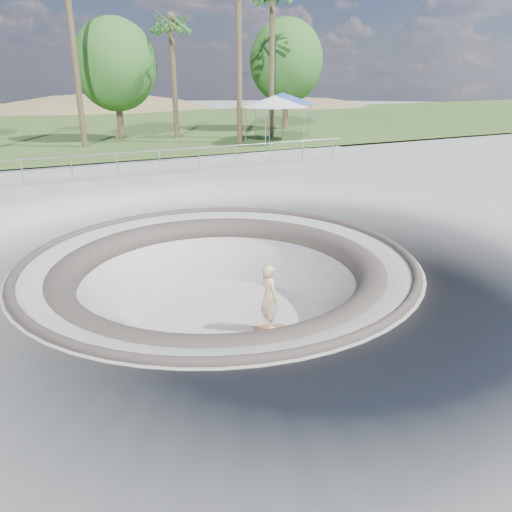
% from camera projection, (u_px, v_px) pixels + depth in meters
% --- Properties ---
extents(ground, '(180.00, 180.00, 0.00)m').
position_uv_depth(ground, '(219.00, 259.00, 13.06)').
color(ground, '#9A9995').
rests_on(ground, ground).
extents(skate_bowl, '(14.00, 14.00, 4.10)m').
position_uv_depth(skate_bowl, '(221.00, 321.00, 13.69)').
color(skate_bowl, '#9A9995').
rests_on(skate_bowl, ground).
extents(grass_strip, '(180.00, 36.00, 0.12)m').
position_uv_depth(grass_strip, '(60.00, 130.00, 41.50)').
color(grass_strip, '#3A5221').
rests_on(grass_strip, ground).
extents(distant_hills, '(103.20, 45.00, 28.60)m').
position_uv_depth(distant_hills, '(77.00, 169.00, 65.01)').
color(distant_hills, brown).
rests_on(distant_hills, ground).
extents(safety_railing, '(25.00, 0.06, 1.03)m').
position_uv_depth(safety_railing, '(117.00, 164.00, 22.89)').
color(safety_railing, '#97989F').
rests_on(safety_railing, ground).
extents(skateboard, '(0.88, 0.49, 0.09)m').
position_uv_depth(skateboard, '(269.00, 327.00, 13.37)').
color(skateboard, brown).
rests_on(skateboard, ground).
extents(skater, '(0.47, 0.67, 1.77)m').
position_uv_depth(skater, '(269.00, 297.00, 13.06)').
color(skater, beige).
rests_on(skater, skateboard).
extents(canopy_white, '(5.96, 5.96, 3.01)m').
position_uv_depth(canopy_white, '(275.00, 102.00, 32.04)').
color(canopy_white, '#97989F').
rests_on(canopy_white, ground).
extents(canopy_blue, '(6.12, 6.12, 3.13)m').
position_uv_depth(canopy_blue, '(283.00, 98.00, 33.90)').
color(canopy_blue, '#97989F').
rests_on(canopy_blue, ground).
extents(palm_d, '(2.60, 2.60, 8.73)m').
position_uv_depth(palm_d, '(171.00, 25.00, 33.10)').
color(palm_d, brown).
rests_on(palm_d, ground).
extents(bushy_tree_mid, '(5.57, 5.06, 8.04)m').
position_uv_depth(bushy_tree_mid, '(115.00, 65.00, 33.53)').
color(bushy_tree_mid, brown).
rests_on(bushy_tree_mid, ground).
extents(bushy_tree_right, '(6.00, 5.46, 8.66)m').
position_uv_depth(bushy_tree_right, '(286.00, 61.00, 39.92)').
color(bushy_tree_right, brown).
rests_on(bushy_tree_right, ground).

